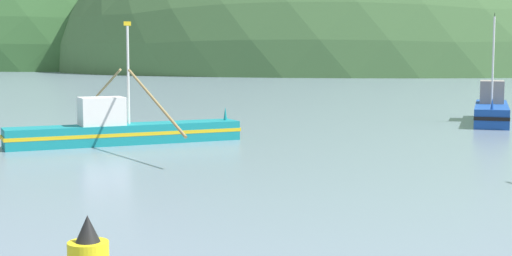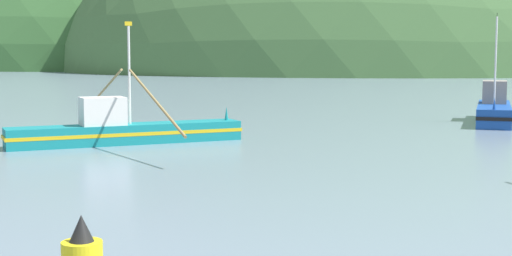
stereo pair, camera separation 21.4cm
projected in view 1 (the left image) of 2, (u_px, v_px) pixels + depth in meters
The scene contains 4 objects.
hill_far_left at pixel (124, 67), 249.10m from camera, with size 179.12×143.30×98.84m, color #386633.
hill_far_right at pixel (362, 70), 194.86m from camera, with size 159.66×127.73×100.57m, color #47703D.
fishing_boat_teal at pixel (122, 130), 35.83m from camera, with size 11.40×16.68×6.01m.
fishing_boat_blue at pixel (491, 109), 47.27m from camera, with size 5.09×10.05×7.02m.
Camera 1 is at (5.78, -0.84, 4.44)m, focal length 51.00 mm.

